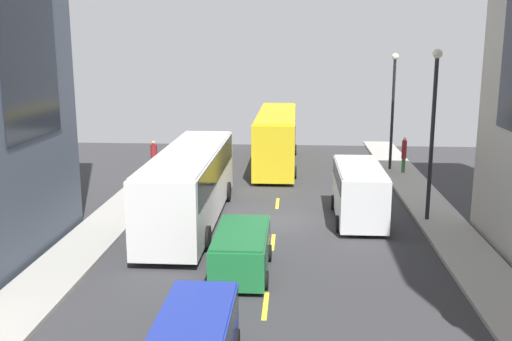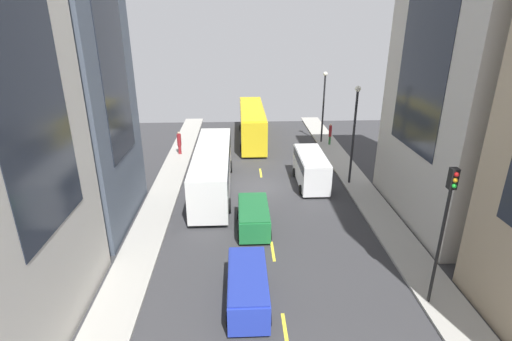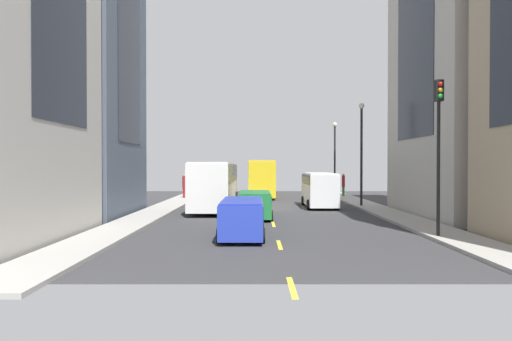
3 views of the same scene
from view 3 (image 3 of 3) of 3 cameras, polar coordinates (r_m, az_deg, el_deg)
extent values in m
plane|color=#333335|center=(32.36, 1.85, -4.90)|extent=(41.38, 41.38, 0.00)
cube|color=#9E9B93|center=(33.01, -11.45, -4.68)|extent=(2.24, 44.00, 0.15)
cube|color=#9E9B93|center=(33.44, 14.97, -4.62)|extent=(2.24, 44.00, 0.15)
cube|color=yellow|center=(11.66, 4.92, -15.01)|extent=(0.16, 2.00, 0.01)
cube|color=yellow|center=(17.50, 3.28, -9.69)|extent=(0.16, 2.00, 0.01)
cube|color=yellow|center=(23.42, 2.49, -7.04)|extent=(0.16, 2.00, 0.01)
cube|color=yellow|center=(29.38, 2.02, -5.47)|extent=(0.16, 2.00, 0.01)
cube|color=yellow|center=(35.34, 1.71, -4.42)|extent=(0.16, 2.00, 0.01)
cube|color=yellow|center=(41.32, 1.49, -3.68)|extent=(0.16, 2.00, 0.01)
cube|color=yellow|center=(47.31, 1.32, -3.12)|extent=(0.16, 2.00, 0.01)
cube|color=yellow|center=(53.29, 1.20, -2.69)|extent=(0.16, 2.00, 0.01)
cube|color=#4C5666|center=(30.92, -24.49, 13.65)|extent=(9.19, 8.44, 20.25)
cube|color=#1E232D|center=(30.92, -24.49, 13.65)|extent=(9.28, 4.64, 11.14)
cube|color=#B7B2A8|center=(31.18, 27.04, 14.70)|extent=(7.60, 10.92, 21.49)
cube|color=#1E232D|center=(31.18, 27.04, 14.70)|extent=(7.68, 6.00, 11.82)
cube|color=silver|center=(31.97, -5.07, -1.79)|extent=(2.55, 12.00, 3.00)
cube|color=black|center=(31.95, -5.07, -0.26)|extent=(2.60, 11.04, 1.20)
cube|color=beige|center=(31.94, -5.07, 0.98)|extent=(2.45, 11.52, 0.08)
cylinder|color=black|center=(35.86, -6.39, -3.56)|extent=(0.46, 1.00, 1.00)
cylinder|color=black|center=(35.67, -2.63, -3.58)|extent=(0.46, 1.00, 1.00)
cylinder|color=black|center=(28.51, -8.11, -4.66)|extent=(0.46, 1.00, 1.00)
cylinder|color=black|center=(28.27, -3.38, -4.70)|extent=(0.46, 1.00, 1.00)
cube|color=yellow|center=(44.81, 0.91, -0.96)|extent=(2.45, 12.36, 3.30)
cube|color=black|center=(44.80, 0.91, 0.14)|extent=(2.50, 11.37, 1.48)
cube|color=gold|center=(44.79, 0.91, 1.20)|extent=(2.35, 11.87, 0.08)
cylinder|color=black|center=(48.70, -0.47, -2.57)|extent=(0.44, 0.76, 0.76)
cylinder|color=black|center=(48.73, 2.18, -2.57)|extent=(0.44, 0.76, 0.76)
cylinder|color=black|center=(41.06, -0.60, -3.18)|extent=(0.44, 0.76, 0.76)
cylinder|color=black|center=(41.09, 2.55, -3.18)|extent=(0.44, 0.76, 0.76)
cube|color=white|center=(32.94, 8.49, -2.46)|extent=(2.05, 5.61, 2.30)
cube|color=black|center=(32.91, 8.49, -1.15)|extent=(2.09, 5.17, 0.69)
cube|color=silver|center=(32.90, 8.49, -0.39)|extent=(1.97, 5.39, 0.08)
cylinder|color=black|center=(34.61, 6.52, -3.94)|extent=(0.37, 0.72, 0.72)
cylinder|color=black|center=(34.87, 9.61, -3.91)|extent=(0.37, 0.72, 0.72)
cylinder|color=black|center=(31.17, 7.23, -4.46)|extent=(0.37, 0.72, 0.72)
cylinder|color=black|center=(31.45, 10.65, -4.42)|extent=(0.37, 0.72, 0.72)
cube|color=#2338AD|center=(19.13, -1.65, -6.18)|extent=(1.78, 4.51, 1.40)
cube|color=black|center=(19.09, -1.65, -5.11)|extent=(1.82, 4.15, 0.59)
cube|color=navy|center=(19.06, -1.65, -3.96)|extent=(1.71, 4.33, 0.08)
cylinder|color=black|center=(20.63, -3.81, -7.25)|extent=(0.32, 0.62, 0.62)
cylinder|color=black|center=(20.58, 0.78, -7.27)|extent=(0.32, 0.62, 0.62)
cylinder|color=black|center=(17.87, -4.45, -8.49)|extent=(0.32, 0.62, 0.62)
cylinder|color=black|center=(17.82, 0.87, -8.51)|extent=(0.32, 0.62, 0.62)
cube|color=#1E7238|center=(25.90, 0.06, -4.46)|extent=(1.85, 4.19, 1.33)
cube|color=black|center=(25.88, 0.06, -3.72)|extent=(1.89, 3.85, 0.56)
cube|color=#1A612F|center=(25.85, 0.06, -2.91)|extent=(1.78, 4.02, 0.08)
cylinder|color=black|center=(27.26, -1.73, -5.30)|extent=(0.33, 0.62, 0.62)
cylinder|color=black|center=(27.26, 1.86, -5.30)|extent=(0.33, 0.62, 0.62)
cylinder|color=black|center=(24.68, -1.94, -5.93)|extent=(0.33, 0.62, 0.62)
cylinder|color=black|center=(24.68, 2.04, -5.94)|extent=(0.33, 0.62, 0.62)
cylinder|color=#336B38|center=(43.37, 11.56, -2.71)|extent=(0.22, 0.22, 0.87)
cylinder|color=maroon|center=(43.32, 11.57, -1.39)|extent=(0.30, 0.30, 1.13)
sphere|color=beige|center=(43.30, 11.57, -0.51)|extent=(0.21, 0.21, 0.21)
cylinder|color=maroon|center=(40.79, -9.15, -2.93)|extent=(0.30, 0.30, 0.86)
cylinder|color=maroon|center=(40.74, -9.16, -1.54)|extent=(0.40, 0.40, 1.13)
sphere|color=tan|center=(40.71, -9.16, -0.59)|extent=(0.21, 0.21, 0.21)
cylinder|color=black|center=(20.10, 22.96, 0.23)|extent=(0.14, 0.14, 5.73)
cube|color=black|center=(20.35, 23.01, 9.61)|extent=(0.32, 0.32, 0.90)
sphere|color=red|center=(20.23, 23.21, 10.39)|extent=(0.20, 0.20, 0.20)
sphere|color=orange|center=(20.19, 23.20, 9.68)|extent=(0.20, 0.20, 0.20)
sphere|color=green|center=(20.15, 23.20, 8.97)|extent=(0.20, 0.20, 0.20)
cylinder|color=black|center=(33.44, 13.83, 1.75)|extent=(0.18, 0.18, 7.27)
sphere|color=silver|center=(33.73, 13.85, 8.24)|extent=(0.44, 0.44, 0.44)
cylinder|color=black|center=(44.19, 10.47, 1.25)|extent=(0.18, 0.18, 6.88)
sphere|color=silver|center=(44.37, 10.48, 5.93)|extent=(0.44, 0.44, 0.44)
camera|label=1|loc=(8.05, 16.46, 38.16)|focal=41.28mm
camera|label=2|loc=(10.31, -11.57, 64.32)|focal=27.05mm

